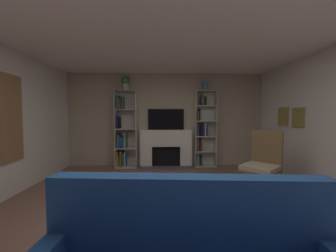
% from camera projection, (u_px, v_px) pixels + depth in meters
% --- Properties ---
extents(ground_plane, '(7.30, 7.30, 0.00)m').
position_uv_depth(ground_plane, '(171.00, 221.00, 2.66)').
color(ground_plane, '#826050').
extents(wall_back_accent, '(5.51, 0.06, 2.56)m').
position_uv_depth(wall_back_accent, '(166.00, 120.00, 5.66)').
color(wall_back_accent, '#B3AB8E').
rests_on(wall_back_accent, ground_plane).
extents(ceiling, '(5.51, 6.20, 0.06)m').
position_uv_depth(ceiling, '(171.00, 20.00, 2.53)').
color(ceiling, white).
rests_on(ceiling, wall_back_accent).
extents(fireplace, '(1.50, 0.53, 1.00)m').
position_uv_depth(fireplace, '(166.00, 147.00, 5.55)').
color(fireplace, white).
rests_on(fireplace, ground_plane).
extents(tv, '(0.99, 0.06, 0.57)m').
position_uv_depth(tv, '(166.00, 119.00, 5.60)').
color(tv, black).
rests_on(tv, fireplace).
extents(bookshelf_left, '(0.58, 0.34, 2.08)m').
position_uv_depth(bookshelf_left, '(124.00, 132.00, 5.48)').
color(bookshelf_left, beige).
rests_on(bookshelf_left, ground_plane).
extents(bookshelf_right, '(0.58, 0.29, 2.08)m').
position_uv_depth(bookshelf_right, '(203.00, 129.00, 5.57)').
color(bookshelf_right, beige).
rests_on(bookshelf_right, ground_plane).
extents(potted_plant, '(0.22, 0.22, 0.36)m').
position_uv_depth(potted_plant, '(126.00, 82.00, 5.39)').
color(potted_plant, beige).
rests_on(potted_plant, bookshelf_left).
extents(vase_with_flowers, '(0.14, 0.14, 0.44)m').
position_uv_depth(vase_with_flowers, '(206.00, 85.00, 5.47)').
color(vase_with_flowers, teal).
rests_on(vase_with_flowers, bookshelf_right).
extents(armchair, '(0.81, 0.80, 1.11)m').
position_uv_depth(armchair, '(263.00, 162.00, 3.73)').
color(armchair, brown).
rests_on(armchair, ground_plane).
extents(coffee_table, '(0.84, 0.45, 0.38)m').
position_uv_depth(coffee_table, '(178.00, 219.00, 2.08)').
color(coffee_table, brown).
rests_on(coffee_table, ground_plane).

